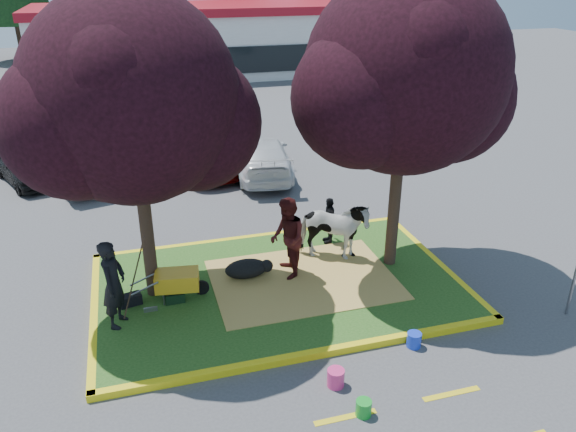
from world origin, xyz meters
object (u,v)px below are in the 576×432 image
object	(u,v)px
handler	(114,284)
car_black	(25,165)
bucket_blue	(414,340)
car_silver	(77,159)
cow	(331,231)
bucket_pink	(336,378)
calf	(246,269)
wheelbarrow	(178,280)
bucket_green	(364,408)

from	to	relation	value
handler	car_black	xyz separation A→B (m)	(-2.90, 9.77, -0.48)
bucket_blue	car_silver	distance (m)	13.44
car_silver	cow	bearing A→B (deg)	113.12
bucket_pink	handler	bearing A→B (deg)	142.54
cow	calf	world-z (taller)	cow
wheelbarrow	car_silver	size ratio (longest dim) A/B	0.36
bucket_green	calf	bearing A→B (deg)	101.50
bucket_pink	car_silver	bearing A→B (deg)	111.70
handler	bucket_green	size ratio (longest dim) A/B	6.47
bucket_blue	car_black	xyz separation A→B (m)	(-8.45, 11.96, 0.45)
handler	calf	bearing A→B (deg)	-46.75
cow	car_black	size ratio (longest dim) A/B	0.52
bucket_blue	car_black	size ratio (longest dim) A/B	0.09
calf	bucket_pink	bearing A→B (deg)	-84.51
cow	car_silver	size ratio (longest dim) A/B	0.39
bucket_green	wheelbarrow	bearing A→B (deg)	121.23
calf	bucket_green	bearing A→B (deg)	-84.07
bucket_pink	car_black	distance (m)	14.21
wheelbarrow	bucket_pink	xyz separation A→B (m)	(2.39, -3.46, -0.42)
handler	bucket_pink	world-z (taller)	handler
bucket_green	bucket_pink	distance (m)	0.83
bucket_pink	car_black	size ratio (longest dim) A/B	0.09
bucket_pink	car_silver	size ratio (longest dim) A/B	0.07
cow	bucket_green	size ratio (longest dim) A/B	6.34
car_black	handler	bearing A→B (deg)	-97.42
bucket_blue	car_black	world-z (taller)	car_black
handler	bucket_pink	xyz separation A→B (m)	(3.68, -2.82, -0.92)
bucket_green	bucket_pink	xyz separation A→B (m)	(-0.19, 0.80, 0.02)
cow	car_silver	xyz separation A→B (m)	(-6.31, 8.02, -0.14)
bucket_blue	bucket_pink	bearing A→B (deg)	-161.63
bucket_pink	car_silver	distance (m)	13.17
handler	car_black	bearing A→B (deg)	39.04
calf	bucket_blue	size ratio (longest dim) A/B	3.28
wheelbarrow	bucket_blue	world-z (taller)	wheelbarrow
bucket_pink	bucket_green	bearing A→B (deg)	-76.38
wheelbarrow	bucket_pink	bearing A→B (deg)	-46.88
handler	bucket_blue	size ratio (longest dim) A/B	6.13
handler	bucket_green	world-z (taller)	handler
calf	car_silver	world-z (taller)	car_silver
car_silver	handler	bearing A→B (deg)	82.13
cow	calf	bearing A→B (deg)	122.27
bucket_pink	car_black	xyz separation A→B (m)	(-6.58, 12.59, 0.44)
bucket_pink	car_black	bearing A→B (deg)	117.59
bucket_pink	car_silver	xyz separation A→B (m)	(-4.87, 12.23, 0.61)
bucket_blue	handler	bearing A→B (deg)	158.43
cow	handler	world-z (taller)	handler
cow	car_black	distance (m)	11.60
bucket_green	cow	bearing A→B (deg)	76.01
calf	bucket_green	world-z (taller)	calf
wheelbarrow	bucket_blue	distance (m)	5.14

